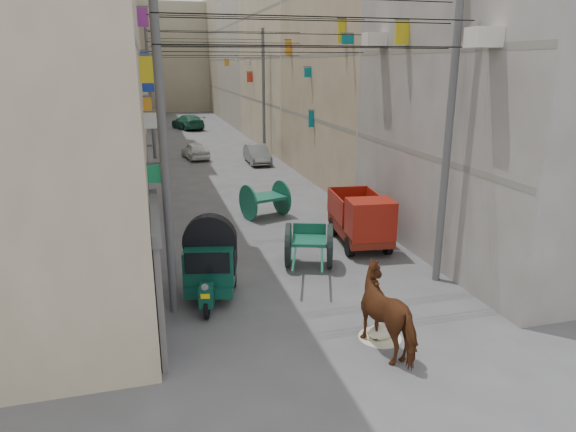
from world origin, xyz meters
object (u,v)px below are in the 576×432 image
object	(u,v)px
tonga_cart	(309,245)
auto_rickshaw	(211,261)
mini_truck	(363,223)
second_cart	(265,199)
distant_car_white	(195,150)
feed_sack	(380,332)
horse	(391,312)
distant_car_grey	(257,154)
distant_car_green	(188,122)

from	to	relation	value
tonga_cart	auto_rickshaw	bearing A→B (deg)	-138.50
auto_rickshaw	mini_truck	world-z (taller)	mini_truck
second_cart	distant_car_white	bearing A→B (deg)	78.69
auto_rickshaw	feed_sack	world-z (taller)	auto_rickshaw
horse	distant_car_white	xyz separation A→B (m)	(-1.80, 24.07, -0.32)
mini_truck	distant_car_grey	bearing A→B (deg)	97.24
auto_rickshaw	distant_car_green	size ratio (longest dim) A/B	0.54
second_cart	horse	distance (m)	10.22
auto_rickshaw	distant_car_white	size ratio (longest dim) A/B	0.78
second_cart	distant_car_white	distance (m)	13.93
distant_car_white	distant_car_grey	xyz separation A→B (m)	(3.47, -2.54, 0.02)
tonga_cart	horse	distance (m)	4.86
tonga_cart	distant_car_green	bearing A→B (deg)	109.77
feed_sack	distant_car_white	bearing A→B (deg)	94.39
horse	second_cart	bearing A→B (deg)	-101.11
distant_car_grey	distant_car_green	xyz separation A→B (m)	(-2.67, 18.35, 0.11)
auto_rickshaw	tonga_cart	world-z (taller)	auto_rickshaw
horse	distant_car_grey	xyz separation A→B (m)	(1.67, 21.53, -0.30)
feed_sack	distant_car_white	xyz separation A→B (m)	(-1.81, 23.61, 0.39)
distant_car_grey	distant_car_green	distance (m)	18.54
mini_truck	second_cart	distance (m)	4.84
horse	distant_car_green	xyz separation A→B (m)	(-1.00, 39.88, -0.19)
mini_truck	auto_rickshaw	bearing A→B (deg)	-149.04
horse	distant_car_grey	bearing A→B (deg)	-107.74
auto_rickshaw	distant_car_white	xyz separation A→B (m)	(1.50, 20.51, -0.45)
distant_car_grey	distant_car_green	bearing A→B (deg)	98.39
distant_car_white	distant_car_grey	distance (m)	4.30
horse	distant_car_white	size ratio (longest dim) A/B	0.64
second_cart	distant_car_grey	bearing A→B (deg)	62.56
distant_car_white	mini_truck	bearing A→B (deg)	92.13
feed_sack	horse	xyz separation A→B (m)	(-0.01, -0.46, 0.71)
auto_rickshaw	second_cart	distance (m)	7.27
distant_car_grey	horse	bearing A→B (deg)	-94.31
tonga_cart	second_cart	distance (m)	5.37
tonga_cart	second_cart	size ratio (longest dim) A/B	1.64
second_cart	distant_car_green	xyz separation A→B (m)	(-0.61, 29.67, -0.07)
feed_sack	distant_car_grey	xyz separation A→B (m)	(1.66, 21.07, 0.41)
tonga_cart	distant_car_green	world-z (taller)	distant_car_green
mini_truck	feed_sack	xyz separation A→B (m)	(-1.91, -5.49, -0.72)
mini_truck	distant_car_green	bearing A→B (deg)	101.25
second_cart	feed_sack	xyz separation A→B (m)	(0.40, -9.75, -0.59)
mini_truck	distant_car_green	world-z (taller)	mini_truck
distant_car_white	horse	bearing A→B (deg)	84.82
auto_rickshaw	mini_truck	bearing A→B (deg)	37.52
tonga_cart	horse	size ratio (longest dim) A/B	1.54
horse	distant_car_white	bearing A→B (deg)	-99.03
feed_sack	horse	world-z (taller)	horse
distant_car_white	distant_car_green	xyz separation A→B (m)	(0.81, 15.81, 0.13)
distant_car_grey	second_cart	bearing A→B (deg)	-100.20
tonga_cart	distant_car_white	world-z (taller)	tonga_cart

